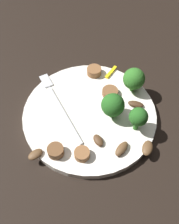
{
  "coord_description": "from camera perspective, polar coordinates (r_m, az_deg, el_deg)",
  "views": [
    {
      "loc": [
        -0.27,
        0.03,
        0.39
      ],
      "look_at": [
        0.0,
        0.0,
        0.01
      ],
      "focal_mm": 39.28,
      "sensor_mm": 36.0,
      "label": 1
    }
  ],
  "objects": [
    {
      "name": "plate",
      "position": [
        0.47,
        0.0,
        -0.52
      ],
      "size": [
        0.25,
        0.25,
        0.01
      ],
      "primitive_type": "cylinder",
      "color": "white",
      "rests_on": "ground_plane"
    },
    {
      "name": "broccoli_floret_0",
      "position": [
        0.42,
        11.3,
        -1.2
      ],
      "size": [
        0.03,
        0.03,
        0.05
      ],
      "color": "#296420",
      "rests_on": "plate"
    },
    {
      "name": "fork",
      "position": [
        0.48,
        -7.49,
        2.7
      ],
      "size": [
        0.17,
        0.08,
        0.0
      ],
      "rotation": [
        0.0,
        0.0,
        0.37
      ],
      "color": "silver",
      "rests_on": "plate"
    },
    {
      "name": "ground_plane",
      "position": [
        0.48,
        0.0,
        -1.02
      ],
      "size": [
        1.4,
        1.4,
        0.0
      ],
      "primitive_type": "plane",
      "color": "black"
    },
    {
      "name": "mushroom_2",
      "position": [
        0.42,
        7.49,
        -8.48
      ],
      "size": [
        0.03,
        0.03,
        0.01
      ],
      "primitive_type": "ellipsoid",
      "rotation": [
        0.0,
        0.0,
        5.53
      ],
      "color": "brown",
      "rests_on": "plate"
    },
    {
      "name": "pepper_strip_2",
      "position": [
        0.53,
        5.04,
        9.23
      ],
      "size": [
        0.03,
        0.03,
        0.0
      ],
      "primitive_type": "cube",
      "rotation": [
        0.0,
        0.0,
        2.43
      ],
      "color": "yellow",
      "rests_on": "plate"
    },
    {
      "name": "mushroom_5",
      "position": [
        0.43,
        2.06,
        -6.59
      ],
      "size": [
        0.03,
        0.02,
        0.01
      ],
      "primitive_type": "ellipsoid",
      "rotation": [
        0.0,
        0.0,
        3.5
      ],
      "color": "#4C331E",
      "rests_on": "plate"
    },
    {
      "name": "sausage_slice_1",
      "position": [
        0.42,
        -7.88,
        -8.95
      ],
      "size": [
        0.04,
        0.04,
        0.02
      ],
      "primitive_type": "cylinder",
      "rotation": [
        0.0,
        0.0,
        0.87
      ],
      "color": "brown",
      "rests_on": "plate"
    },
    {
      "name": "sausage_slice_2",
      "position": [
        0.41,
        -1.76,
        -9.73
      ],
      "size": [
        0.03,
        0.03,
        0.01
      ],
      "primitive_type": "cylinder",
      "rotation": [
        0.0,
        0.0,
        2.79
      ],
      "color": "brown",
      "rests_on": "plate"
    },
    {
      "name": "sausage_slice_0",
      "position": [
        0.49,
        4.8,
        4.62
      ],
      "size": [
        0.04,
        0.04,
        0.01
      ],
      "primitive_type": "cylinder",
      "rotation": [
        0.0,
        0.0,
        2.38
      ],
      "color": "brown",
      "rests_on": "plate"
    },
    {
      "name": "broccoli_floret_2",
      "position": [
        0.48,
        10.3,
        7.59
      ],
      "size": [
        0.04,
        0.04,
        0.05
      ],
      "color": "#347525",
      "rests_on": "plate"
    },
    {
      "name": "broccoli_floret_1",
      "position": [
        0.43,
        5.45,
        1.59
      ],
      "size": [
        0.04,
        0.04,
        0.05
      ],
      "color": "#296420",
      "rests_on": "plate"
    },
    {
      "name": "mushroom_0",
      "position": [
        0.42,
        -12.49,
        -9.6
      ],
      "size": [
        0.03,
        0.03,
        0.01
      ],
      "primitive_type": "ellipsoid",
      "rotation": [
        0.0,
        0.0,
        2.16
      ],
      "color": "brown",
      "rests_on": "plate"
    },
    {
      "name": "sausage_slice_3",
      "position": [
        0.52,
        1.08,
        9.49
      ],
      "size": [
        0.03,
        0.03,
        0.02
      ],
      "primitive_type": "cylinder",
      "rotation": [
        0.0,
        0.0,
        1.45
      ],
      "color": "brown",
      "rests_on": "plate"
    },
    {
      "name": "mushroom_1",
      "position": [
        0.48,
        10.72,
        1.81
      ],
      "size": [
        0.02,
        0.03,
        0.01
      ],
      "primitive_type": "ellipsoid",
      "rotation": [
        0.0,
        0.0,
        1.2
      ],
      "color": "#422B19",
      "rests_on": "plate"
    },
    {
      "name": "mushroom_3",
      "position": [
        0.43,
        13.34,
        -8.16
      ],
      "size": [
        0.03,
        0.03,
        0.01
      ],
      "primitive_type": "ellipsoid",
      "rotation": [
        0.0,
        0.0,
        5.82
      ],
      "color": "brown",
      "rests_on": "plate"
    }
  ]
}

